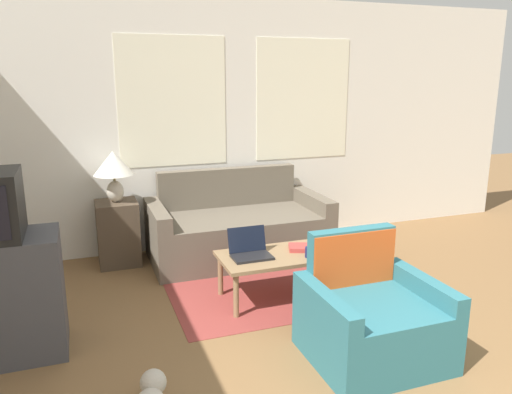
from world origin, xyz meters
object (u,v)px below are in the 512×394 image
object	(u,v)px
cup_navy	(309,252)
laptop	(250,250)
table_lamp	(114,167)
couch	(237,230)
book_red	(301,248)
coffee_table	(277,259)
armchair	(370,320)

from	to	relation	value
cup_navy	laptop	bearing A→B (deg)	157.29
table_lamp	laptop	bearing A→B (deg)	-52.47
couch	cup_navy	xyz separation A→B (m)	(0.22, -1.24, 0.15)
cup_navy	table_lamp	bearing A→B (deg)	134.46
book_red	coffee_table	bearing A→B (deg)	-171.04
armchair	coffee_table	distance (m)	1.04
laptop	cup_navy	size ratio (longest dim) A/B	3.72
cup_navy	book_red	world-z (taller)	cup_navy
laptop	book_red	bearing A→B (deg)	0.16
coffee_table	book_red	bearing A→B (deg)	8.96
armchair	cup_navy	distance (m)	0.88
couch	coffee_table	distance (m)	1.09
armchair	table_lamp	world-z (taller)	table_lamp
couch	laptop	xyz separation A→B (m)	(-0.23, -1.06, 0.16)
couch	table_lamp	world-z (taller)	table_lamp
armchair	table_lamp	size ratio (longest dim) A/B	1.68
table_lamp	coffee_table	world-z (taller)	table_lamp
table_lamp	book_red	bearing A→B (deg)	-41.30
table_lamp	laptop	distance (m)	1.63
coffee_table	laptop	distance (m)	0.24
coffee_table	cup_navy	distance (m)	0.28
armchair	cup_navy	world-z (taller)	armchair
couch	table_lamp	bearing A→B (deg)	171.89
coffee_table	cup_navy	bearing A→B (deg)	-34.37
coffee_table	cup_navy	xyz separation A→B (m)	(0.22, -0.15, 0.09)
table_lamp	book_red	xyz separation A→B (m)	(1.39, -1.22, -0.57)
couch	book_red	bearing A→B (deg)	-77.99
table_lamp	cup_navy	distance (m)	2.05
armchair	laptop	bearing A→B (deg)	114.26
cup_navy	book_red	bearing A→B (deg)	87.32
laptop	cup_navy	distance (m)	0.48
couch	book_red	world-z (taller)	couch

